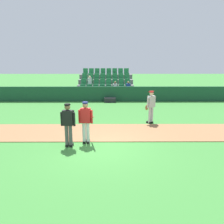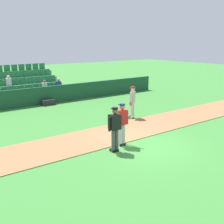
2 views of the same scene
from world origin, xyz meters
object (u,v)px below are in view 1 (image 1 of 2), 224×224
batter_red_jersey (86,121)px  umpire_home_plate (68,123)px  runner_grey_jersey (151,106)px  equipment_bag (110,100)px

batter_red_jersey → umpire_home_plate: (-0.66, -0.35, 0.03)m
batter_red_jersey → runner_grey_jersey: same height
umpire_home_plate → runner_grey_jersey: 5.05m
runner_grey_jersey → equipment_bag: 6.38m
batter_red_jersey → umpire_home_plate: size_ratio=1.00×
batter_red_jersey → runner_grey_jersey: 4.33m
batter_red_jersey → runner_grey_jersey: (3.16, 2.96, -0.01)m
umpire_home_plate → runner_grey_jersey: bearing=41.0°
equipment_bag → batter_red_jersey: bearing=-96.1°
batter_red_jersey → umpire_home_plate: 0.74m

